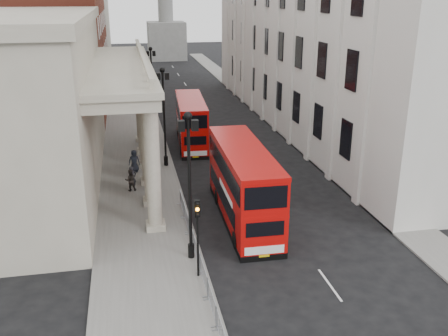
# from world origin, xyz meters

# --- Properties ---
(ground) EXTENTS (260.00, 260.00, 0.00)m
(ground) POSITION_xyz_m (0.00, 0.00, 0.00)
(ground) COLOR black
(ground) RESTS_ON ground
(sidewalk_west) EXTENTS (6.00, 140.00, 0.12)m
(sidewalk_west) POSITION_xyz_m (-3.00, 30.00, 0.06)
(sidewalk_west) COLOR slate
(sidewalk_west) RESTS_ON ground
(sidewalk_east) EXTENTS (3.00, 140.00, 0.12)m
(sidewalk_east) POSITION_xyz_m (13.50, 30.00, 0.06)
(sidewalk_east) COLOR slate
(sidewalk_east) RESTS_ON ground
(kerb) EXTENTS (0.20, 140.00, 0.14)m
(kerb) POSITION_xyz_m (-0.05, 30.00, 0.07)
(kerb) COLOR slate
(kerb) RESTS_ON ground
(portico_building) EXTENTS (9.00, 28.00, 12.00)m
(portico_building) POSITION_xyz_m (-10.50, 18.00, 6.00)
(portico_building) COLOR #9C9583
(portico_building) RESTS_ON ground
(brick_building) EXTENTS (9.00, 32.00, 22.00)m
(brick_building) POSITION_xyz_m (-10.50, 48.00, 11.00)
(brick_building) COLOR maroon
(brick_building) RESTS_ON ground
(west_building_far) EXTENTS (9.00, 30.00, 20.00)m
(west_building_far) POSITION_xyz_m (-10.50, 80.00, 10.00)
(west_building_far) COLOR #9C9583
(west_building_far) RESTS_ON ground
(east_building) EXTENTS (8.00, 55.00, 25.00)m
(east_building) POSITION_xyz_m (16.00, 32.00, 12.50)
(east_building) COLOR beige
(east_building) RESTS_ON ground
(lamp_post_south) EXTENTS (1.05, 0.44, 8.32)m
(lamp_post_south) POSITION_xyz_m (-0.60, 4.00, 4.91)
(lamp_post_south) COLOR black
(lamp_post_south) RESTS_ON sidewalk_west
(lamp_post_mid) EXTENTS (1.05, 0.44, 8.32)m
(lamp_post_mid) POSITION_xyz_m (-0.60, 20.00, 4.91)
(lamp_post_mid) COLOR black
(lamp_post_mid) RESTS_ON sidewalk_west
(lamp_post_north) EXTENTS (1.05, 0.44, 8.32)m
(lamp_post_north) POSITION_xyz_m (-0.60, 36.00, 4.91)
(lamp_post_north) COLOR black
(lamp_post_north) RESTS_ON sidewalk_west
(traffic_light) EXTENTS (0.28, 0.33, 4.30)m
(traffic_light) POSITION_xyz_m (-0.50, 1.98, 3.11)
(traffic_light) COLOR black
(traffic_light) RESTS_ON sidewalk_west
(crowd_barriers) EXTENTS (0.50, 18.75, 1.10)m
(crowd_barriers) POSITION_xyz_m (-0.35, 2.23, 0.67)
(crowd_barriers) COLOR gray
(crowd_barriers) RESTS_ON sidewalk_west
(bus_near) EXTENTS (2.96, 11.35, 4.88)m
(bus_near) POSITION_xyz_m (3.45, 8.56, 2.55)
(bus_near) COLOR #B90A08
(bus_near) RESTS_ON ground
(bus_far) EXTENTS (3.14, 10.46, 4.46)m
(bus_far) POSITION_xyz_m (2.45, 26.28, 2.33)
(bus_far) COLOR #C00B08
(bus_far) RESTS_ON ground
(pedestrian_a) EXTENTS (0.79, 0.71, 1.82)m
(pedestrian_a) POSITION_xyz_m (-3.54, 14.89, 1.03)
(pedestrian_a) COLOR #222227
(pedestrian_a) RESTS_ON sidewalk_west
(pedestrian_b) EXTENTS (0.82, 0.65, 1.67)m
(pedestrian_b) POSITION_xyz_m (-3.69, 14.70, 0.95)
(pedestrian_b) COLOR #292320
(pedestrian_b) RESTS_ON sidewalk_west
(pedestrian_c) EXTENTS (0.93, 0.63, 1.86)m
(pedestrian_c) POSITION_xyz_m (-3.29, 18.86, 1.05)
(pedestrian_c) COLOR black
(pedestrian_c) RESTS_ON sidewalk_west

